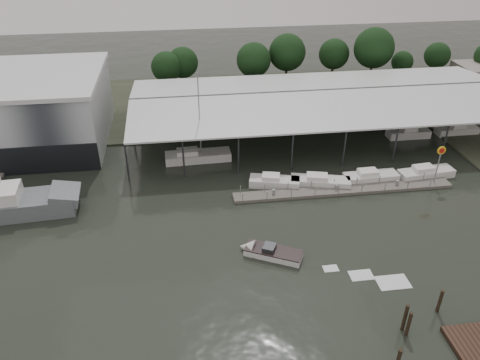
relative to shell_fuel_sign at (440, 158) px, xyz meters
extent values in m
plane|color=black|center=(-27.00, -9.99, -3.93)|extent=(200.00, 200.00, 0.00)
cube|color=#383E2F|center=(-27.00, 32.01, -3.83)|extent=(140.00, 30.00, 0.30)
cube|color=#B1B7BC|center=(-55.00, 20.01, 1.07)|extent=(24.00, 20.00, 10.00)
cube|color=black|center=(-55.00, 9.96, -1.93)|extent=(24.00, 0.30, 4.00)
cube|color=silver|center=(-55.00, 20.01, 6.27)|extent=(24.50, 20.50, 0.60)
cube|color=#2D2F32|center=(-10.00, 18.01, 2.84)|extent=(58.00, 0.40, 0.30)
cylinder|color=#2D2F32|center=(-39.00, 6.51, -1.18)|extent=(0.24, 0.24, 5.50)
cylinder|color=#2D2F32|center=(-39.00, 29.51, -1.18)|extent=(0.24, 0.24, 5.50)
cylinder|color=#2D2F32|center=(19.00, 29.51, -1.18)|extent=(0.24, 0.24, 5.50)
cube|color=#5F5A54|center=(-12.00, 0.01, -3.73)|extent=(28.00, 2.00, 0.40)
cylinder|color=gray|center=(-25.00, -0.89, -3.13)|extent=(0.10, 0.10, 1.20)
cylinder|color=gray|center=(1.00, 0.91, -3.13)|extent=(0.10, 0.10, 1.20)
cube|color=gray|center=(-13.00, 0.01, -3.23)|extent=(0.30, 0.30, 0.70)
cylinder|color=gray|center=(0.00, 0.01, -1.43)|extent=(0.16, 0.16, 5.00)
cylinder|color=yellow|center=(0.00, 0.01, 1.07)|extent=(1.10, 0.12, 1.10)
cylinder|color=red|center=(0.00, -0.06, 1.07)|extent=(0.70, 0.05, 0.70)
cube|color=slate|center=(-45.84, 0.95, -2.03)|extent=(3.74, 4.48, 1.85)
cube|color=white|center=(-29.69, 10.82, -3.43)|extent=(9.24, 2.90, 1.40)
cube|color=white|center=(-31.15, 10.77, -2.53)|extent=(2.99, 1.89, 0.80)
cylinder|color=gray|center=(-29.23, 10.83, 2.91)|extent=(0.16, 0.16, 11.78)
cylinder|color=gray|center=(-30.88, 10.78, -2.03)|extent=(3.50, 0.24, 0.12)
cube|color=white|center=(-23.21, -11.06, -3.58)|extent=(6.13, 4.42, 0.90)
cone|color=white|center=(-25.78, -9.77, -3.58)|extent=(2.33, 2.51, 2.00)
cube|color=black|center=(-23.21, -11.06, -3.18)|extent=(6.15, 4.47, 0.12)
cube|color=#2D2F32|center=(-23.63, -10.85, -2.93)|extent=(1.70, 1.79, 0.50)
cube|color=silver|center=(-17.92, -13.72, -3.91)|extent=(2.30, 1.50, 0.04)
cube|color=silver|center=(-15.24, -15.07, -3.91)|extent=(3.10, 2.00, 0.04)
cube|color=silver|center=(-12.56, -16.42, -3.91)|extent=(3.90, 2.50, 0.04)
cube|color=white|center=(-20.37, 2.61, -3.43)|extent=(6.72, 3.71, 1.10)
cube|color=white|center=(-20.87, 2.61, -2.63)|extent=(2.56, 2.11, 0.70)
cube|color=white|center=(-14.52, 1.83, -3.43)|extent=(7.84, 3.97, 1.10)
cube|color=white|center=(-15.02, 1.83, -2.63)|extent=(2.95, 2.20, 0.70)
cube|color=white|center=(-7.68, 2.07, -3.43)|extent=(7.10, 2.40, 1.10)
cube|color=white|center=(-8.18, 2.07, -2.63)|extent=(2.51, 1.67, 0.70)
cube|color=white|center=(-0.05, 2.10, -3.43)|extent=(7.61, 2.91, 1.10)
cube|color=white|center=(-0.55, 2.10, -2.63)|extent=(2.74, 1.85, 0.70)
cylinder|color=#2D2216|center=(-14.08, -22.59, -2.95)|extent=(0.32, 0.32, 3.16)
cylinder|color=#2D2216|center=(-14.15, -21.97, -2.82)|extent=(0.32, 0.32, 3.41)
cylinder|color=#2D2216|center=(-10.18, -20.45, -3.00)|extent=(0.32, 0.32, 3.06)
cylinder|color=black|center=(-33.72, 37.05, -1.94)|extent=(0.50, 0.50, 3.96)
sphere|color=#183A18|center=(-33.72, 37.05, 1.62)|extent=(5.55, 5.55, 5.55)
cylinder|color=black|center=(-30.68, 38.81, -1.89)|extent=(0.50, 0.50, 4.08)
sphere|color=#183A18|center=(-30.68, 38.81, 1.78)|extent=(5.71, 5.71, 5.71)
cylinder|color=black|center=(-17.69, 36.59, -1.66)|extent=(0.50, 0.50, 4.53)
sphere|color=#183A18|center=(-17.69, 36.59, 2.42)|extent=(6.35, 6.35, 6.35)
cylinder|color=black|center=(-10.96, 38.50, -1.45)|extent=(0.50, 0.50, 4.96)
sphere|color=#183A18|center=(-10.96, 38.50, 3.02)|extent=(6.94, 6.94, 6.94)
cylinder|color=black|center=(-1.27, 39.90, -1.83)|extent=(0.50, 0.50, 4.20)
sphere|color=#183A18|center=(-1.27, 39.90, 1.95)|extent=(5.88, 5.88, 5.88)
cylinder|color=black|center=(5.49, 36.98, -1.21)|extent=(0.50, 0.50, 5.43)
sphere|color=#183A18|center=(5.49, 36.98, 3.67)|extent=(7.60, 7.60, 7.60)
cylinder|color=black|center=(12.41, 38.45, -2.42)|extent=(0.50, 0.50, 3.01)
sphere|color=#183A18|center=(12.41, 38.45, 0.29)|extent=(4.22, 4.22, 4.22)
cylinder|color=black|center=(19.85, 38.99, -2.11)|extent=(0.50, 0.50, 3.62)
sphere|color=#183A18|center=(19.85, 38.99, 1.15)|extent=(5.07, 5.07, 5.07)
camera|label=1|loc=(-31.65, -47.65, 27.58)|focal=35.00mm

